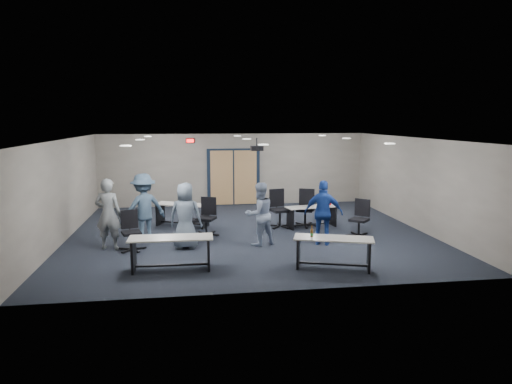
{
  "coord_description": "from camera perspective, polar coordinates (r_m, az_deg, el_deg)",
  "views": [
    {
      "loc": [
        -1.65,
        -12.62,
        3.23
      ],
      "look_at": [
        0.16,
        -0.3,
        1.24
      ],
      "focal_mm": 32.0,
      "sensor_mm": 36.0,
      "label": 1
    }
  ],
  "objects": [
    {
      "name": "table_back_right",
      "position": [
        13.88,
        7.01,
        -2.6
      ],
      "size": [
        1.64,
        0.8,
        0.74
      ],
      "rotation": [
        0.0,
        0.0,
        0.18
      ],
      "color": "#B8B6AE",
      "rests_on": "floor"
    },
    {
      "name": "ceiling_projector",
      "position": [
        13.29,
        0.1,
        5.51
      ],
      "size": [
        0.35,
        0.32,
        0.37
      ],
      "color": "black",
      "rests_on": "ceiling"
    },
    {
      "name": "ceiling",
      "position": [
        12.74,
        -0.91,
        6.68
      ],
      "size": [
        10.0,
        9.0,
        0.04
      ],
      "primitive_type": "cube",
      "color": "white",
      "rests_on": "back_wall"
    },
    {
      "name": "chair_loose_left",
      "position": [
        11.72,
        -15.32,
        -4.74
      ],
      "size": [
        0.79,
        0.79,
        1.0
      ],
      "primitive_type": null,
      "rotation": [
        0.0,
        0.0,
        0.31
      ],
      "color": "black",
      "rests_on": "floor"
    },
    {
      "name": "chair_loose_right",
      "position": [
        12.97,
        12.77,
        -3.23
      ],
      "size": [
        0.92,
        0.92,
        1.03
      ],
      "primitive_type": null,
      "rotation": [
        0.0,
        0.0,
        -0.73
      ],
      "color": "black",
      "rests_on": "floor"
    },
    {
      "name": "person_gray",
      "position": [
        11.93,
        -17.99,
        -2.65
      ],
      "size": [
        0.73,
        0.56,
        1.8
      ],
      "primitive_type": "imported",
      "rotation": [
        0.0,
        0.0,
        2.93
      ],
      "color": "gray",
      "rests_on": "floor"
    },
    {
      "name": "person_plaid",
      "position": [
        11.6,
        -8.8,
        -2.94
      ],
      "size": [
        0.91,
        0.69,
        1.68
      ],
      "primitive_type": "imported",
      "rotation": [
        0.0,
        0.0,
        2.93
      ],
      "color": "slate",
      "rests_on": "floor"
    },
    {
      "name": "chair_back_d",
      "position": [
        13.93,
        6.18,
        -2.02
      ],
      "size": [
        0.93,
        0.93,
        1.13
      ],
      "primitive_type": null,
      "rotation": [
        0.0,
        0.0,
        -0.41
      ],
      "color": "black",
      "rests_on": "floor"
    },
    {
      "name": "left_wall",
      "position": [
        13.19,
        -22.97,
        0.15
      ],
      "size": [
        0.04,
        9.0,
        2.7
      ],
      "primitive_type": "cube",
      "color": "gray",
      "rests_on": "floor"
    },
    {
      "name": "front_wall",
      "position": [
        8.49,
        3.07,
        -3.73
      ],
      "size": [
        10.0,
        0.04,
        2.7
      ],
      "primitive_type": "cube",
      "color": "gray",
      "rests_on": "floor"
    },
    {
      "name": "exit_sign",
      "position": [
        17.08,
        -8.23,
        6.36
      ],
      "size": [
        0.32,
        0.07,
        0.18
      ],
      "color": "black",
      "rests_on": "back_wall"
    },
    {
      "name": "floor",
      "position": [
        13.13,
        -0.88,
        -5.17
      ],
      "size": [
        10.0,
        10.0,
        0.0
      ],
      "primitive_type": "plane",
      "color": "black",
      "rests_on": "ground"
    },
    {
      "name": "double_door",
      "position": [
        17.3,
        -2.82,
        1.82
      ],
      "size": [
        2.0,
        0.07,
        2.2
      ],
      "color": "black",
      "rests_on": "back_wall"
    },
    {
      "name": "back_wall",
      "position": [
        17.3,
        -2.84,
        2.82
      ],
      "size": [
        10.0,
        0.04,
        2.7
      ],
      "primitive_type": "cube",
      "color": "gray",
      "rests_on": "floor"
    },
    {
      "name": "ceiling_can_lights",
      "position": [
        12.98,
        -1.05,
        6.6
      ],
      "size": [
        6.24,
        5.74,
        0.02
      ],
      "primitive_type": null,
      "color": "silver",
      "rests_on": "ceiling"
    },
    {
      "name": "right_wall",
      "position": [
        14.39,
        19.27,
        1.05
      ],
      "size": [
        0.04,
        9.0,
        2.7
      ],
      "primitive_type": "cube",
      "color": "gray",
      "rests_on": "floor"
    },
    {
      "name": "chair_back_a",
      "position": [
        12.78,
        -8.4,
        -3.38
      ],
      "size": [
        0.83,
        0.83,
        0.99
      ],
      "primitive_type": null,
      "rotation": [
        0.0,
        0.0,
        0.44
      ],
      "color": "black",
      "rests_on": "floor"
    },
    {
      "name": "person_navy",
      "position": [
        11.93,
        8.43,
        -2.58
      ],
      "size": [
        1.07,
        0.74,
        1.68
      ],
      "primitive_type": "imported",
      "rotation": [
        0.0,
        0.0,
        2.78
      ],
      "color": "#1B3B94",
      "rests_on": "floor"
    },
    {
      "name": "table_front_left",
      "position": [
        10.07,
        -10.56,
        -6.83
      ],
      "size": [
        1.81,
        0.64,
        0.73
      ],
      "rotation": [
        0.0,
        0.0,
        -0.02
      ],
      "color": "#B8B6AE",
      "rests_on": "floor"
    },
    {
      "name": "chair_back_c",
      "position": [
        13.75,
        3.01,
        -2.1
      ],
      "size": [
        0.87,
        0.87,
        1.14
      ],
      "primitive_type": null,
      "rotation": [
        0.0,
        0.0,
        0.24
      ],
      "color": "black",
      "rests_on": "floor"
    },
    {
      "name": "table_back_left",
      "position": [
        14.09,
        -9.19,
        -2.35
      ],
      "size": [
        1.77,
        1.22,
        0.69
      ],
      "rotation": [
        0.0,
        0.0,
        -0.43
      ],
      "color": "#B8B6AE",
      "rests_on": "floor"
    },
    {
      "name": "person_lightblue",
      "position": [
        11.75,
        0.44,
        -2.77
      ],
      "size": [
        0.97,
        0.87,
        1.64
      ],
      "primitive_type": "imported",
      "rotation": [
        0.0,
        0.0,
        3.52
      ],
      "color": "#96A7C7",
      "rests_on": "floor"
    },
    {
      "name": "chair_back_b",
      "position": [
        12.82,
        -6.26,
        -3.13
      ],
      "size": [
        0.88,
        0.88,
        1.07
      ],
      "primitive_type": null,
      "rotation": [
        0.0,
        0.0,
        -0.41
      ],
      "color": "black",
      "rests_on": "floor"
    },
    {
      "name": "person_back",
      "position": [
        12.43,
        -13.86,
        -1.94
      ],
      "size": [
        1.36,
        1.13,
        1.83
      ],
      "primitive_type": "imported",
      "rotation": [
        0.0,
        0.0,
        3.6
      ],
      "color": "#415B76",
      "rests_on": "floor"
    },
    {
      "name": "table_front_right",
      "position": [
        10.13,
        9.6,
        -6.81
      ],
      "size": [
        1.8,
        1.07,
        0.95
      ],
      "rotation": [
        0.0,
        0.0,
        -0.32
      ],
      "color": "#B8B6AE",
      "rests_on": "floor"
    }
  ]
}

